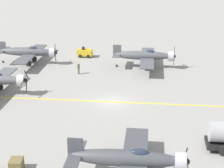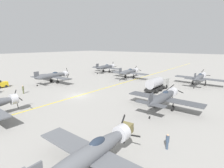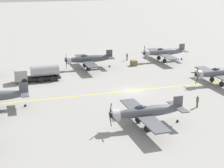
{
  "view_description": "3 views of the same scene",
  "coord_description": "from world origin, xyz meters",
  "px_view_note": "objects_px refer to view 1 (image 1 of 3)",
  "views": [
    {
      "loc": [
        42.99,
        4.7,
        18.21
      ],
      "look_at": [
        1.52,
        0.19,
        2.94
      ],
      "focal_mm": 60.0,
      "sensor_mm": 36.0,
      "label": 1
    },
    {
      "loc": [
        26.63,
        -22.35,
        10.12
      ],
      "look_at": [
        3.56,
        6.52,
        1.8
      ],
      "focal_mm": 28.0,
      "sensor_mm": 36.0,
      "label": 2
    },
    {
      "loc": [
        -55.33,
        21.35,
        18.98
      ],
      "look_at": [
        -2.35,
        4.28,
        2.24
      ],
      "focal_mm": 60.0,
      "sensor_mm": 36.0,
      "label": 3
    }
  ],
  "objects_px": {
    "airplane_mid_left": "(145,56)",
    "airplane_near_left": "(29,52)",
    "airplane_mid_right": "(130,159)",
    "ground_crew_walking": "(78,68)",
    "tow_tractor": "(85,53)",
    "supply_crate_by_tanker": "(16,165)"
  },
  "relations": [
    {
      "from": "airplane_mid_left",
      "to": "airplane_near_left",
      "type": "bearing_deg",
      "value": -93.82
    },
    {
      "from": "airplane_mid_right",
      "to": "ground_crew_walking",
      "type": "distance_m",
      "value": 28.47
    },
    {
      "from": "airplane_mid_left",
      "to": "ground_crew_walking",
      "type": "bearing_deg",
      "value": -70.02
    },
    {
      "from": "airplane_mid_left",
      "to": "tow_tractor",
      "type": "relative_size",
      "value": 4.62
    },
    {
      "from": "airplane_near_left",
      "to": "tow_tractor",
      "type": "distance_m",
      "value": 9.9
    },
    {
      "from": "supply_crate_by_tanker",
      "to": "airplane_mid_left",
      "type": "bearing_deg",
      "value": 161.53
    },
    {
      "from": "airplane_mid_left",
      "to": "supply_crate_by_tanker",
      "type": "relative_size",
      "value": 9.14
    },
    {
      "from": "airplane_mid_right",
      "to": "tow_tractor",
      "type": "distance_m",
      "value": 37.75
    },
    {
      "from": "airplane_mid_left",
      "to": "tow_tractor",
      "type": "xyz_separation_m",
      "value": [
        -5.21,
        -10.71,
        -1.22
      ]
    },
    {
      "from": "airplane_mid_left",
      "to": "tow_tractor",
      "type": "height_order",
      "value": "airplane_mid_left"
    },
    {
      "from": "tow_tractor",
      "to": "supply_crate_by_tanker",
      "type": "bearing_deg",
      "value": 0.67
    },
    {
      "from": "ground_crew_walking",
      "to": "supply_crate_by_tanker",
      "type": "height_order",
      "value": "ground_crew_walking"
    },
    {
      "from": "tow_tractor",
      "to": "ground_crew_walking",
      "type": "relative_size",
      "value": 1.46
    },
    {
      "from": "airplane_near_left",
      "to": "airplane_mid_right",
      "type": "height_order",
      "value": "same"
    },
    {
      "from": "airplane_near_left",
      "to": "tow_tractor",
      "type": "bearing_deg",
      "value": 125.7
    },
    {
      "from": "airplane_mid_right",
      "to": "tow_tractor",
      "type": "xyz_separation_m",
      "value": [
        -36.31,
        -10.24,
        -1.22
      ]
    },
    {
      "from": "tow_tractor",
      "to": "supply_crate_by_tanker",
      "type": "distance_m",
      "value": 35.99
    },
    {
      "from": "tow_tractor",
      "to": "ground_crew_walking",
      "type": "distance_m",
      "value": 9.53
    },
    {
      "from": "airplane_near_left",
      "to": "airplane_mid_right",
      "type": "distance_m",
      "value": 36.43
    },
    {
      "from": "airplane_mid_left",
      "to": "ground_crew_walking",
      "type": "xyz_separation_m",
      "value": [
        4.3,
        -9.98,
        -1.04
      ]
    },
    {
      "from": "airplane_near_left",
      "to": "ground_crew_walking",
      "type": "bearing_deg",
      "value": 68.88
    },
    {
      "from": "tow_tractor",
      "to": "airplane_near_left",
      "type": "bearing_deg",
      "value": -59.15
    }
  ]
}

